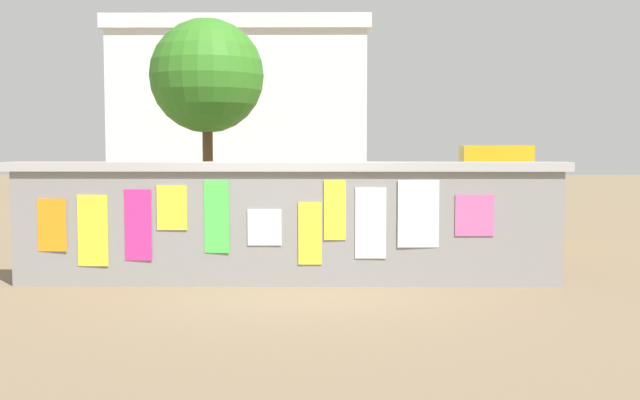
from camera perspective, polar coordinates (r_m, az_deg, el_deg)
name	(u,v)px	position (r m, az deg, el deg)	size (l,w,h in m)	color
ground	(305,224)	(18.29, -1.09, -1.76)	(60.00, 60.00, 0.00)	#7A664C
poster_wall	(287,222)	(10.25, -2.46, -1.62)	(7.44, 0.42, 1.63)	gray
auto_rickshaw_truck	(439,197)	(14.46, 8.77, 0.23)	(3.74, 1.86, 1.85)	black
car_parked	(219,196)	(17.16, -7.41, 0.27)	(3.83, 1.77, 1.40)	black
motorcycle	(132,227)	(13.63, -13.70, -1.92)	(1.90, 0.56, 0.87)	black
bicycle_near	(293,238)	(12.44, -2.02, -2.83)	(1.68, 0.53, 0.95)	black
person_walking	(362,204)	(11.48, 3.14, -0.29)	(0.48, 0.48, 1.62)	purple
tree_roadside	(207,76)	(20.66, -8.33, 8.99)	(2.98, 2.98, 5.15)	brown
building_background	(244,109)	(29.63, -5.62, 6.65)	(9.36, 5.59, 6.36)	silver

